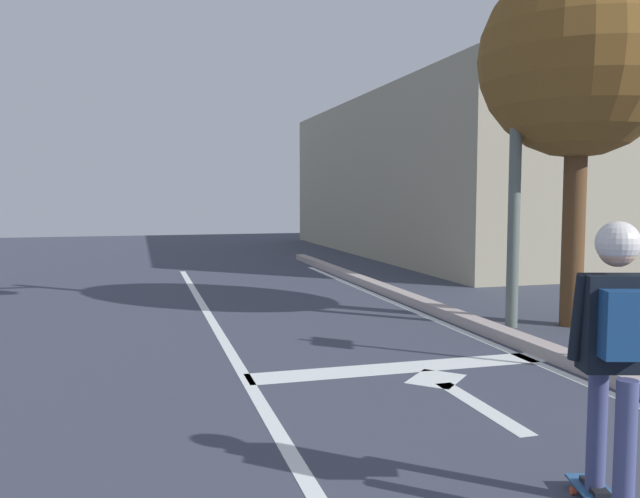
# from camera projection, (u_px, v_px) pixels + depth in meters

# --- Properties ---
(lane_line_center) EXTENTS (0.12, 20.00, 0.01)m
(lane_line_center) POSITION_uv_depth(u_px,v_px,m) (263.00, 408.00, 5.40)
(lane_line_center) COLOR silver
(lane_line_center) RESTS_ON ground
(lane_line_curbside) EXTENTS (0.12, 20.00, 0.01)m
(lane_line_curbside) POSITION_uv_depth(u_px,v_px,m) (576.00, 379.00, 6.23)
(lane_line_curbside) COLOR silver
(lane_line_curbside) RESTS_ON ground
(stop_bar) EXTENTS (3.21, 0.40, 0.01)m
(stop_bar) POSITION_uv_depth(u_px,v_px,m) (401.00, 367.00, 6.66)
(stop_bar) COLOR silver
(stop_bar) RESTS_ON ground
(lane_arrow_stem) EXTENTS (0.16, 1.40, 0.01)m
(lane_arrow_stem) POSITION_uv_depth(u_px,v_px,m) (481.00, 406.00, 5.44)
(lane_arrow_stem) COLOR silver
(lane_arrow_stem) RESTS_ON ground
(lane_arrow_head) EXTENTS (0.71, 0.71, 0.01)m
(lane_arrow_head) POSITION_uv_depth(u_px,v_px,m) (436.00, 379.00, 6.25)
(lane_arrow_head) COLOR silver
(lane_arrow_head) RESTS_ON ground
(curb_strip) EXTENTS (0.24, 24.00, 0.14)m
(curb_strip) POSITION_uv_depth(u_px,v_px,m) (598.00, 371.00, 6.29)
(curb_strip) COLOR #A89A97
(curb_strip) RESTS_ON ground
(skater) EXTENTS (0.42, 0.59, 1.56)m
(skater) POSITION_uv_depth(u_px,v_px,m) (616.00, 330.00, 3.47)
(skater) COLOR #404675
(skater) RESTS_ON skateboard
(traffic_signal_mast) EXTENTS (5.02, 0.34, 5.58)m
(traffic_signal_mast) POSITION_uv_depth(u_px,v_px,m) (416.00, 8.00, 7.97)
(traffic_signal_mast) COLOR #56625B
(traffic_signal_mast) RESTS_ON ground
(roadside_tree) EXTENTS (2.62, 2.62, 4.89)m
(roadside_tree) POSITION_uv_depth(u_px,v_px,m) (579.00, 60.00, 8.51)
(roadside_tree) COLOR brown
(roadside_tree) RESTS_ON ground
(building_block) EXTENTS (9.39, 13.86, 4.59)m
(building_block) POSITION_uv_depth(u_px,v_px,m) (500.00, 178.00, 20.11)
(building_block) COLOR #A09981
(building_block) RESTS_ON ground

